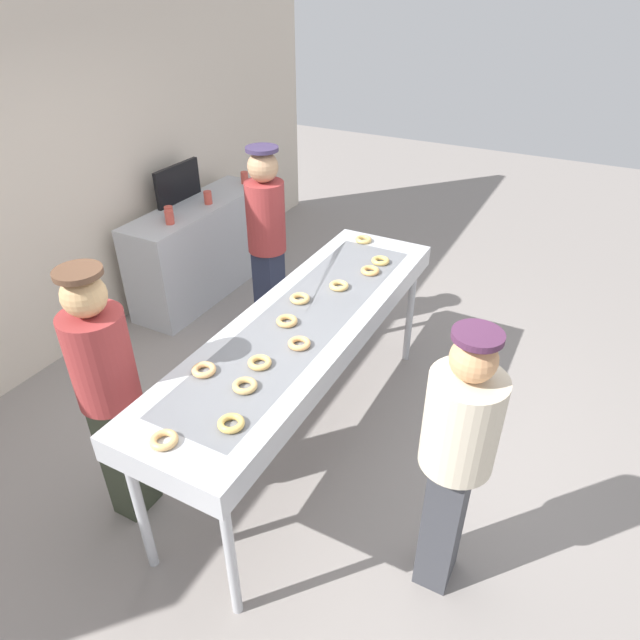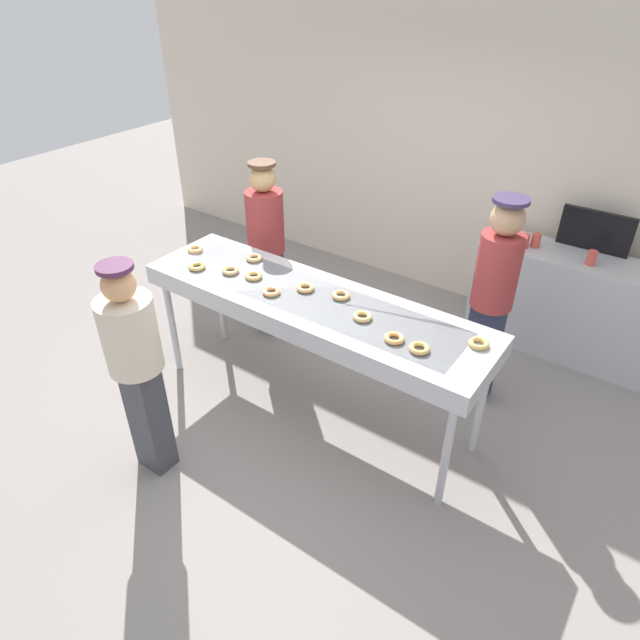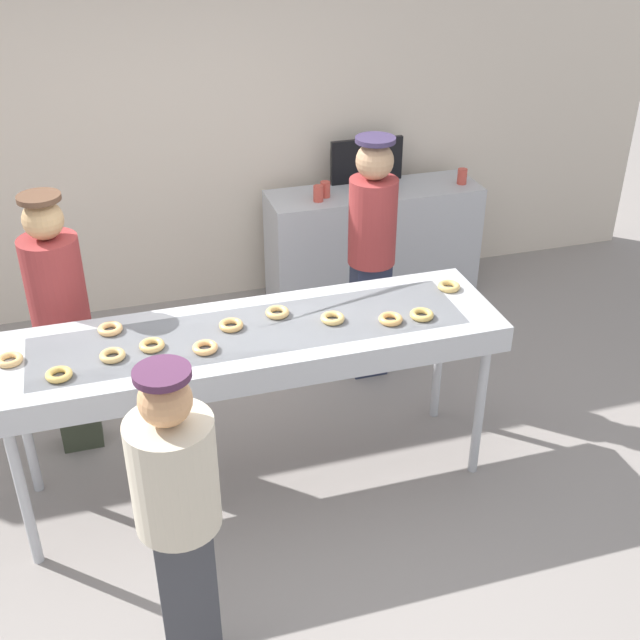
{
  "view_description": "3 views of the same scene",
  "coord_description": "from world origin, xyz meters",
  "px_view_note": "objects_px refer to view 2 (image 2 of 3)",
  "views": [
    {
      "loc": [
        -2.49,
        -1.43,
        2.85
      ],
      "look_at": [
        0.11,
        -0.06,
        0.97
      ],
      "focal_mm": 31.1,
      "sensor_mm": 36.0,
      "label": 1
    },
    {
      "loc": [
        2.02,
        -2.74,
        3.09
      ],
      "look_at": [
        0.18,
        -0.15,
        0.98
      ],
      "focal_mm": 31.36,
      "sensor_mm": 36.0,
      "label": 2
    },
    {
      "loc": [
        -0.7,
        -3.6,
        3.22
      ],
      "look_at": [
        0.36,
        -0.07,
        1.07
      ],
      "focal_mm": 45.2,
      "sensor_mm": 36.0,
      "label": 3
    }
  ],
  "objects_px": {
    "paper_cup_0": "(592,258)",
    "paper_cup_1": "(525,241)",
    "glazed_donut_11": "(341,295)",
    "menu_display": "(596,231)",
    "glazed_donut_8": "(271,291)",
    "glazed_donut_5": "(254,258)",
    "prep_counter": "(570,306)",
    "paper_cup_3": "(536,240)",
    "glazed_donut_7": "(394,338)",
    "worker_assistant": "(266,242)",
    "customer_waiting": "(136,361)",
    "glazed_donut_1": "(362,317)",
    "glazed_donut_3": "(197,266)",
    "glazed_donut_4": "(479,344)",
    "glazed_donut_10": "(306,288)",
    "worker_baker": "(493,293)",
    "glazed_donut_0": "(230,271)",
    "glazed_donut_6": "(254,276)",
    "glazed_donut_2": "(419,348)",
    "fryer_conveyor": "(312,307)",
    "glazed_donut_9": "(195,249)"
  },
  "relations": [
    {
      "from": "glazed_donut_11",
      "to": "paper_cup_0",
      "type": "height_order",
      "value": "glazed_donut_11"
    },
    {
      "from": "glazed_donut_3",
      "to": "glazed_donut_2",
      "type": "bearing_deg",
      "value": 1.06
    },
    {
      "from": "glazed_donut_0",
      "to": "glazed_donut_4",
      "type": "bearing_deg",
      "value": 5.82
    },
    {
      "from": "glazed_donut_0",
      "to": "glazed_donut_4",
      "type": "relative_size",
      "value": 1.0
    },
    {
      "from": "glazed_donut_1",
      "to": "paper_cup_0",
      "type": "xyz_separation_m",
      "value": [
        1.03,
        1.89,
        -0.05
      ]
    },
    {
      "from": "glazed_donut_4",
      "to": "paper_cup_1",
      "type": "bearing_deg",
      "value": 99.0
    },
    {
      "from": "glazed_donut_2",
      "to": "paper_cup_1",
      "type": "relative_size",
      "value": 1.07
    },
    {
      "from": "glazed_donut_8",
      "to": "paper_cup_0",
      "type": "height_order",
      "value": "glazed_donut_8"
    },
    {
      "from": "glazed_donut_4",
      "to": "worker_baker",
      "type": "xyz_separation_m",
      "value": [
        -0.19,
        0.78,
        -0.08
      ]
    },
    {
      "from": "glazed_donut_10",
      "to": "paper_cup_0",
      "type": "distance_m",
      "value": 2.39
    },
    {
      "from": "glazed_donut_7",
      "to": "paper_cup_1",
      "type": "relative_size",
      "value": 1.07
    },
    {
      "from": "glazed_donut_0",
      "to": "worker_baker",
      "type": "distance_m",
      "value": 1.98
    },
    {
      "from": "fryer_conveyor",
      "to": "paper_cup_3",
      "type": "xyz_separation_m",
      "value": [
        1.0,
        1.93,
        0.05
      ]
    },
    {
      "from": "glazed_donut_10",
      "to": "prep_counter",
      "type": "height_order",
      "value": "glazed_donut_10"
    },
    {
      "from": "glazed_donut_11",
      "to": "menu_display",
      "type": "relative_size",
      "value": 0.22
    },
    {
      "from": "worker_assistant",
      "to": "menu_display",
      "type": "distance_m",
      "value": 2.82
    },
    {
      "from": "paper_cup_0",
      "to": "paper_cup_1",
      "type": "bearing_deg",
      "value": -179.68
    },
    {
      "from": "glazed_donut_2",
      "to": "glazed_donut_3",
      "type": "relative_size",
      "value": 1.0
    },
    {
      "from": "fryer_conveyor",
      "to": "glazed_donut_0",
      "type": "distance_m",
      "value": 0.73
    },
    {
      "from": "glazed_donut_3",
      "to": "glazed_donut_9",
      "type": "relative_size",
      "value": 1.0
    },
    {
      "from": "glazed_donut_1",
      "to": "glazed_donut_3",
      "type": "relative_size",
      "value": 1.0
    },
    {
      "from": "worker_baker",
      "to": "glazed_donut_5",
      "type": "bearing_deg",
      "value": 11.45
    },
    {
      "from": "glazed_donut_0",
      "to": "glazed_donut_11",
      "type": "bearing_deg",
      "value": 11.7
    },
    {
      "from": "glazed_donut_2",
      "to": "worker_assistant",
      "type": "xyz_separation_m",
      "value": [
        -1.89,
        0.79,
        -0.11
      ]
    },
    {
      "from": "glazed_donut_11",
      "to": "worker_assistant",
      "type": "height_order",
      "value": "worker_assistant"
    },
    {
      "from": "prep_counter",
      "to": "paper_cup_3",
      "type": "relative_size",
      "value": 13.92
    },
    {
      "from": "fryer_conveyor",
      "to": "glazed_donut_1",
      "type": "height_order",
      "value": "glazed_donut_1"
    },
    {
      "from": "glazed_donut_0",
      "to": "glazed_donut_7",
      "type": "distance_m",
      "value": 1.46
    },
    {
      "from": "fryer_conveyor",
      "to": "glazed_donut_2",
      "type": "height_order",
      "value": "glazed_donut_2"
    },
    {
      "from": "paper_cup_0",
      "to": "customer_waiting",
      "type": "bearing_deg",
      "value": -124.06
    },
    {
      "from": "glazed_donut_8",
      "to": "customer_waiting",
      "type": "relative_size",
      "value": 0.08
    },
    {
      "from": "glazed_donut_5",
      "to": "customer_waiting",
      "type": "height_order",
      "value": "customer_waiting"
    },
    {
      "from": "glazed_donut_0",
      "to": "glazed_donut_3",
      "type": "height_order",
      "value": "same"
    },
    {
      "from": "glazed_donut_11",
      "to": "paper_cup_1",
      "type": "xyz_separation_m",
      "value": [
        0.75,
        1.74,
        -0.05
      ]
    },
    {
      "from": "glazed_donut_4",
      "to": "prep_counter",
      "type": "relative_size",
      "value": 0.08
    },
    {
      "from": "glazed_donut_1",
      "to": "paper_cup_1",
      "type": "bearing_deg",
      "value": 75.71
    },
    {
      "from": "glazed_donut_7",
      "to": "paper_cup_1",
      "type": "height_order",
      "value": "glazed_donut_7"
    },
    {
      "from": "glazed_donut_3",
      "to": "fryer_conveyor",
      "type": "bearing_deg",
      "value": 9.43
    },
    {
      "from": "glazed_donut_1",
      "to": "glazed_donut_11",
      "type": "relative_size",
      "value": 1.0
    },
    {
      "from": "prep_counter",
      "to": "glazed_donut_6",
      "type": "bearing_deg",
      "value": -134.32
    },
    {
      "from": "glazed_donut_8",
      "to": "glazed_donut_10",
      "type": "bearing_deg",
      "value": 47.12
    },
    {
      "from": "glazed_donut_5",
      "to": "paper_cup_3",
      "type": "distance_m",
      "value": 2.43
    },
    {
      "from": "glazed_donut_8",
      "to": "glazed_donut_5",
      "type": "bearing_deg",
      "value": 143.92
    },
    {
      "from": "paper_cup_1",
      "to": "worker_assistant",
      "type": "bearing_deg",
      "value": -147.62
    },
    {
      "from": "glazed_donut_0",
      "to": "menu_display",
      "type": "xyz_separation_m",
      "value": [
        2.13,
        2.22,
        0.07
      ]
    },
    {
      "from": "glazed_donut_9",
      "to": "glazed_donut_11",
      "type": "xyz_separation_m",
      "value": [
        1.38,
        0.08,
        0.0
      ]
    },
    {
      "from": "glazed_donut_6",
      "to": "glazed_donut_7",
      "type": "xyz_separation_m",
      "value": [
        1.26,
        -0.1,
        0.0
      ]
    },
    {
      "from": "glazed_donut_10",
      "to": "glazed_donut_11",
      "type": "xyz_separation_m",
      "value": [
        0.27,
        0.06,
        0.0
      ]
    },
    {
      "from": "glazed_donut_7",
      "to": "glazed_donut_1",
      "type": "bearing_deg",
      "value": 161.68
    },
    {
      "from": "glazed_donut_4",
      "to": "glazed_donut_10",
      "type": "relative_size",
      "value": 1.0
    }
  ]
}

